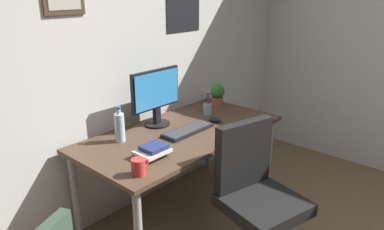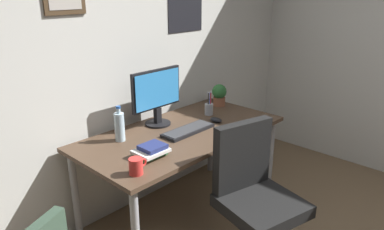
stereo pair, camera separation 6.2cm
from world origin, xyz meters
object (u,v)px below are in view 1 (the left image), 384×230
Objects in this scene: office_chair at (255,190)px; potted_plant at (217,94)px; book_stack_left at (153,151)px; computer_mouse at (215,120)px; water_bottle at (120,127)px; pen_cup at (208,108)px; monitor at (156,95)px; keyboard at (188,130)px; coffee_mug_near at (139,167)px.

office_chair is 4.87× the size of potted_plant.
potted_plant is 0.97× the size of book_stack_left.
office_chair is 1.18m from potted_plant.
book_stack_left reaches higher than computer_mouse.
pen_cup is (0.84, -0.10, -0.05)m from water_bottle.
monitor is 4.18× the size of computer_mouse.
monitor is at bearing 44.14° from book_stack_left.
pen_cup reaches higher than keyboard.
monitor reaches higher than keyboard.
computer_mouse is at bearing -144.00° from potted_plant.
keyboard is at bearing -28.04° from water_bottle.
keyboard is 0.30m from computer_mouse.
coffee_mug_near is at bearing -151.63° from book_stack_left.
potted_plant is at bearing 17.58° from book_stack_left.
water_bottle reaches higher than coffee_mug_near.
pen_cup reaches higher than computer_mouse.
monitor reaches higher than office_chair.
book_stack_left is at bearing -135.86° from monitor.
pen_cup is at bearing 19.01° from coffee_mug_near.
monitor is 2.28× the size of book_stack_left.
coffee_mug_near is 0.59× the size of book_stack_left.
water_bottle is at bearing 151.96° from keyboard.
pen_cup is (0.45, -0.14, -0.19)m from monitor.
water_bottle is at bearing 161.11° from computer_mouse.
potted_plant is (1.09, 0.00, -0.00)m from water_bottle.
keyboard is 0.70m from potted_plant.
keyboard is 2.21× the size of potted_plant.
book_stack_left is (0.21, 0.11, -0.01)m from coffee_mug_near.
office_chair reaches higher than keyboard.
monitor reaches higher than water_bottle.
water_bottle is at bearing -173.07° from monitor.
pen_cup is (0.47, 0.78, 0.26)m from office_chair.
pen_cup is at bearing 19.30° from keyboard.
potted_plant reaches higher than keyboard.
coffee_mug_near is 0.24m from book_stack_left.
water_bottle is 1.25× the size of book_stack_left.
office_chair is at bearing -67.36° from water_bottle.
keyboard is 0.47m from book_stack_left.
potted_plant is (1.32, 0.46, 0.06)m from coffee_mug_near.
coffee_mug_near is (-0.67, -0.23, 0.04)m from keyboard.
water_bottle reaches higher than book_stack_left.
coffee_mug_near is at bearing -140.48° from monitor.
book_stack_left is at bearing 126.08° from office_chair.
coffee_mug_near is at bearing -161.16° from keyboard.
water_bottle reaches higher than keyboard.
keyboard is 3.91× the size of computer_mouse.
water_bottle reaches higher than pen_cup.
potted_plant is at bearing 0.12° from water_bottle.
computer_mouse is 0.19m from pen_cup.
computer_mouse is at bearing 7.22° from book_stack_left.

